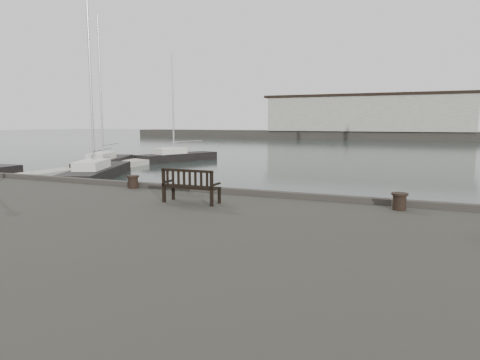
% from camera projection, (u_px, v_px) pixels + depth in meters
% --- Properties ---
extents(ground, '(400.00, 400.00, 0.00)m').
position_uv_depth(ground, '(258.00, 239.00, 14.72)').
color(ground, black).
rests_on(ground, ground).
extents(pontoon, '(2.00, 24.00, 0.50)m').
position_uv_depth(pontoon, '(54.00, 173.00, 31.66)').
color(pontoon, beige).
rests_on(pontoon, ground).
extents(breakwater, '(140.00, 9.50, 12.20)m').
position_uv_depth(breakwater, '(381.00, 121.00, 99.63)').
color(breakwater, '#383530').
rests_on(breakwater, ground).
extents(bench, '(1.77, 0.63, 1.01)m').
position_uv_depth(bench, '(191.00, 192.00, 12.99)').
color(bench, black).
rests_on(bench, quay).
extents(bollard_left, '(0.53, 0.53, 0.47)m').
position_uv_depth(bollard_left, '(133.00, 182.00, 15.92)').
color(bollard_left, black).
rests_on(bollard_left, quay).
extents(bollard_right, '(0.56, 0.56, 0.48)m').
position_uv_depth(bollard_right, '(399.00, 201.00, 11.96)').
color(bollard_right, black).
rests_on(bollard_right, quay).
extents(yacht_b, '(6.00, 10.40, 13.60)m').
position_uv_depth(yacht_b, '(106.00, 165.00, 38.21)').
color(yacht_b, black).
rests_on(yacht_b, ground).
extents(yacht_c, '(6.34, 10.16, 13.47)m').
position_uv_depth(yacht_c, '(97.00, 175.00, 30.63)').
color(yacht_c, black).
rests_on(yacht_c, ground).
extents(yacht_d, '(5.45, 9.32, 11.46)m').
position_uv_depth(yacht_d, '(178.00, 159.00, 44.72)').
color(yacht_d, black).
rests_on(yacht_d, ground).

